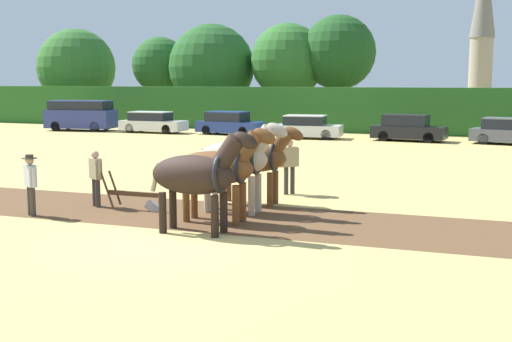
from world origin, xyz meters
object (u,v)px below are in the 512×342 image
object	(u,v)px
parked_car_center	(307,127)
draft_horse_trail_left	(237,159)
plow	(138,199)
parked_car_left	(153,123)
tree_center_right	(339,53)
draft_horse_lead_right	(219,168)
tree_far_left	(76,68)
parked_car_right	(510,132)
parked_car_center_left	(229,124)
farmer_at_plow	(96,175)
farmer_onlooker_left	(30,181)
parked_van	(81,115)
tree_left	(160,65)
draft_horse_trail_right	(252,158)
draft_horse_lead_left	(197,175)
tree_center_left	(212,67)
tree_center	(288,61)
parked_car_center_right	(408,128)
church_spire	(483,25)
farmer_beside_team	(289,162)

from	to	relation	value
parked_car_center	draft_horse_trail_left	bearing A→B (deg)	-83.09
plow	parked_car_left	distance (m)	26.85
tree_center_right	parked_car_left	world-z (taller)	tree_center_right
draft_horse_lead_right	tree_far_left	bearing A→B (deg)	129.02
draft_horse_lead_right	parked_car_right	xyz separation A→B (m)	(6.63, 24.01, -0.66)
plow	parked_car_center_left	size ratio (longest dim) A/B	0.39
tree_far_left	farmer_at_plow	bearing A→B (deg)	-52.21
draft_horse_lead_right	plow	world-z (taller)	draft_horse_lead_right
farmer_onlooker_left	parked_van	distance (m)	30.02
tree_far_left	parked_car_right	xyz separation A→B (m)	(36.98, -10.43, -3.99)
plow	parked_car_center	size ratio (longest dim) A/B	0.42
tree_left	draft_horse_trail_right	world-z (taller)	tree_left
draft_horse_lead_left	farmer_at_plow	distance (m)	4.49
tree_center_left	parked_car_right	world-z (taller)	tree_center_left
plow	farmer_onlooker_left	world-z (taller)	farmer_onlooker_left
parked_car_center_left	draft_horse_trail_left	bearing A→B (deg)	-61.13
tree_center_left	draft_horse_lead_right	size ratio (longest dim) A/B	2.96
tree_left	draft_horse_trail_left	size ratio (longest dim) A/B	2.76
tree_center	draft_horse_lead_right	distance (m)	36.92
tree_center_left	parked_car_center_right	world-z (taller)	tree_center_left
tree_center	parked_car_center_right	bearing A→B (deg)	-44.56
tree_center_left	church_spire	distance (m)	38.04
tree_far_left	draft_horse_trail_right	world-z (taller)	tree_far_left
tree_far_left	tree_center_right	size ratio (longest dim) A/B	0.95
plow	farmer_onlooker_left	size ratio (longest dim) A/B	1.09
draft_horse_trail_right	parked_car_right	world-z (taller)	draft_horse_trail_right
tree_center	church_spire	distance (m)	34.68
draft_horse_lead_right	parked_car_center_right	distance (m)	24.10
tree_left	parked_car_center	size ratio (longest dim) A/B	1.74
draft_horse_lead_left	parked_car_center_left	size ratio (longest dim) A/B	0.62
tree_center	tree_left	bearing A→B (deg)	178.92
parked_car_left	parked_car_center_right	bearing A→B (deg)	-0.33
farmer_onlooker_left	plow	bearing A→B (deg)	-22.23
tree_center	farmer_at_plow	world-z (taller)	tree_center
farmer_onlooker_left	parked_car_left	xyz separation A→B (m)	(-11.23, 24.91, -0.24)
parked_car_center_right	farmer_beside_team	bearing A→B (deg)	-87.39
parked_car_left	parked_car_right	distance (m)	22.74
tree_far_left	church_spire	size ratio (longest dim) A/B	0.43
farmer_beside_team	draft_horse_trail_right	bearing A→B (deg)	-62.29
farmer_onlooker_left	parked_car_right	xyz separation A→B (m)	(11.52, 25.16, -0.23)
parked_van	parked_car_right	size ratio (longest dim) A/B	1.15
tree_far_left	tree_center_left	xyz separation A→B (m)	(13.39, 0.50, -0.04)
draft_horse_lead_right	parked_car_center	xyz separation A→B (m)	(-4.98, 23.50, -0.68)
tree_center_right	farmer_at_plow	xyz separation A→B (m)	(2.23, -35.29, -4.83)
tree_center	farmer_at_plow	size ratio (longest dim) A/B	5.13
church_spire	draft_horse_trail_left	distance (m)	66.29
draft_horse_trail_left	parked_car_center_left	size ratio (longest dim) A/B	0.59
tree_center_right	parked_car_right	bearing A→B (deg)	-42.44
parked_car_center_right	tree_center_left	bearing A→B (deg)	153.50
draft_horse_lead_left	tree_center_right	bearing A→B (deg)	97.31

